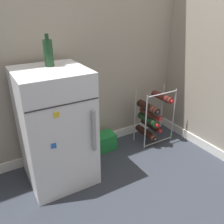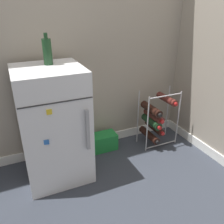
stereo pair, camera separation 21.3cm
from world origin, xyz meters
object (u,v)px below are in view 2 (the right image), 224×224
(fridge_top_bottle, at_px, (47,51))
(soda_box, at_px, (103,142))
(wine_rack, at_px, (154,118))
(mini_fridge, at_px, (53,125))

(fridge_top_bottle, bearing_deg, soda_box, 11.49)
(wine_rack, bearing_deg, fridge_top_bottle, 178.76)
(mini_fridge, distance_m, soda_box, 0.65)
(wine_rack, bearing_deg, mini_fridge, -176.64)
(wine_rack, distance_m, soda_box, 0.57)
(wine_rack, height_order, fridge_top_bottle, fridge_top_bottle)
(wine_rack, xyz_separation_m, soda_box, (-0.52, 0.12, -0.21))
(mini_fridge, height_order, soda_box, mini_fridge)
(mini_fridge, bearing_deg, fridge_top_bottle, 69.91)
(fridge_top_bottle, bearing_deg, wine_rack, -1.24)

